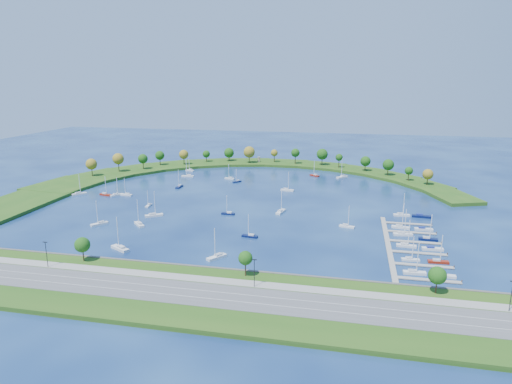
% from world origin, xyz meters
% --- Properties ---
extents(ground, '(700.00, 700.00, 0.00)m').
position_xyz_m(ground, '(0.00, 0.00, 0.00)').
color(ground, '#081847').
rests_on(ground, ground).
extents(south_shoreline, '(420.00, 43.10, 11.60)m').
position_xyz_m(south_shoreline, '(0.03, -122.88, 1.00)').
color(south_shoreline, '#224B14').
rests_on(south_shoreline, ground).
extents(breakwater, '(286.74, 247.64, 2.00)m').
position_xyz_m(breakwater, '(-46.33, 48.72, 0.99)').
color(breakwater, '#224B14').
rests_on(breakwater, ground).
extents(breakwater_trees, '(240.92, 89.43, 14.07)m').
position_xyz_m(breakwater_trees, '(-17.73, 87.51, 10.24)').
color(breakwater_trees, '#382314').
rests_on(breakwater_trees, breakwater).
extents(harbor_tower, '(2.60, 2.60, 4.11)m').
position_xyz_m(harbor_tower, '(-15.97, 115.27, 4.11)').
color(harbor_tower, gray).
rests_on(harbor_tower, breakwater).
extents(dock_system, '(24.28, 82.00, 1.60)m').
position_xyz_m(dock_system, '(85.30, -61.00, 0.35)').
color(dock_system, gray).
rests_on(dock_system, ground).
extents(moored_boat_0, '(7.25, 8.64, 13.06)m').
position_xyz_m(moored_boat_0, '(8.97, -89.92, 0.94)').
color(moored_boat_0, silver).
rests_on(moored_boat_0, ground).
extents(moored_boat_1, '(7.79, 8.42, 13.19)m').
position_xyz_m(moored_boat_1, '(-105.06, -9.66, 0.94)').
color(moored_boat_1, silver).
rests_on(moored_boat_1, ground).
extents(moored_boat_2, '(7.20, 2.14, 10.53)m').
position_xyz_m(moored_boat_2, '(-2.68, -30.62, 0.87)').
color(moored_boat_2, '#09123A').
rests_on(moored_boat_2, ground).
extents(moored_boat_3, '(7.77, 6.33, 11.64)m').
position_xyz_m(moored_boat_3, '(34.45, 76.32, 0.90)').
color(moored_boat_3, maroon).
rests_on(moored_boat_3, ground).
extents(moored_boat_4, '(2.34, 6.66, 9.61)m').
position_xyz_m(moored_boat_4, '(-51.37, -24.63, 0.85)').
color(moored_boat_4, silver).
rests_on(moored_boat_4, ground).
extents(moored_boat_5, '(7.70, 2.57, 11.16)m').
position_xyz_m(moored_boat_5, '(-75.28, -5.24, 0.88)').
color(moored_boat_5, silver).
rests_on(moored_boat_5, ground).
extents(moored_boat_6, '(9.94, 7.14, 14.45)m').
position_xyz_m(moored_boat_6, '(-33.95, -89.62, 0.98)').
color(moored_boat_6, silver).
rests_on(moored_boat_6, ground).
extents(moored_boat_7, '(8.02, 8.07, 13.07)m').
position_xyz_m(moored_boat_7, '(-40.87, -57.69, 0.94)').
color(moored_boat_7, silver).
rests_on(moored_boat_7, ground).
extents(moored_boat_8, '(2.62, 8.38, 12.21)m').
position_xyz_m(moored_boat_8, '(-50.92, 21.73, 0.91)').
color(moored_boat_8, '#09123A').
rests_on(moored_boat_8, ground).
extents(moored_boat_9, '(8.56, 4.26, 12.12)m').
position_xyz_m(moored_boat_9, '(-88.09, -7.71, 0.91)').
color(moored_boat_9, maroon).
rests_on(moored_boat_9, ground).
extents(moored_boat_10, '(6.55, 7.58, 11.57)m').
position_xyz_m(moored_boat_10, '(-80.97, -6.88, 0.89)').
color(moored_boat_10, silver).
rests_on(moored_boat_10, ground).
extents(moored_boat_11, '(7.76, 3.95, 10.99)m').
position_xyz_m(moored_boat_11, '(59.93, -39.16, 0.88)').
color(moored_boat_11, silver).
rests_on(moored_boat_11, ground).
extents(moored_boat_12, '(7.00, 8.26, 12.52)m').
position_xyz_m(moored_boat_12, '(-60.69, -60.89, 0.92)').
color(moored_boat_12, silver).
rests_on(moored_boat_12, ground).
extents(moored_boat_13, '(7.61, 2.90, 10.90)m').
position_xyz_m(moored_boat_13, '(16.54, -62.71, 0.88)').
color(moored_boat_13, '#09123A').
rests_on(moored_boat_13, ground).
extents(moored_boat_14, '(4.45, 9.48, 13.44)m').
position_xyz_m(moored_boat_14, '(24.44, -21.64, 0.95)').
color(moored_boat_14, silver).
rests_on(moored_boat_14, ground).
extents(moored_boat_15, '(7.76, 3.82, 10.99)m').
position_xyz_m(moored_boat_15, '(-24.74, 53.25, 0.88)').
color(moored_boat_15, silver).
rests_on(moored_boat_15, ground).
extents(moored_boat_16, '(8.65, 9.04, 14.38)m').
position_xyz_m(moored_boat_16, '(54.72, 74.39, 0.98)').
color(moored_boat_16, silver).
rests_on(moored_boat_16, ground).
extents(moored_boat_17, '(7.83, 4.73, 11.13)m').
position_xyz_m(moored_boat_17, '(-63.02, 75.16, 0.88)').
color(moored_boat_17, silver).
rests_on(moored_boat_17, ground).
extents(moored_boat_18, '(8.87, 3.44, 12.71)m').
position_xyz_m(moored_boat_18, '(20.91, 27.18, 0.93)').
color(moored_boat_18, silver).
rests_on(moored_boat_18, ground).
extents(moored_boat_19, '(9.18, 3.59, 13.14)m').
position_xyz_m(moored_boat_19, '(-57.06, 54.25, 0.94)').
color(moored_boat_19, silver).
rests_on(moored_boat_19, ground).
extents(moored_boat_20, '(9.12, 7.46, 13.67)m').
position_xyz_m(moored_boat_20, '(-40.12, -42.25, 0.96)').
color(moored_boat_20, silver).
rests_on(moored_boat_20, ground).
extents(moored_boat_21, '(5.55, 6.19, 9.57)m').
position_xyz_m(moored_boat_21, '(-17.14, 44.97, 0.85)').
color(moored_boat_21, '#09123A').
rests_on(moored_boat_21, ground).
extents(docked_boat_0, '(8.44, 2.88, 12.21)m').
position_xyz_m(docked_boat_0, '(85.52, -88.96, 0.91)').
color(docked_boat_0, silver).
rests_on(docked_boat_0, ground).
extents(docked_boat_1, '(7.93, 2.49, 1.60)m').
position_xyz_m(docked_boat_1, '(95.99, -89.42, 0.59)').
color(docked_boat_1, silver).
rests_on(docked_boat_1, ground).
extents(docked_boat_2, '(7.18, 2.43, 10.40)m').
position_xyz_m(docked_boat_2, '(85.54, -76.09, 0.86)').
color(docked_boat_2, silver).
rests_on(docked_boat_2, ground).
extents(docked_boat_3, '(8.06, 2.64, 11.69)m').
position_xyz_m(docked_boat_3, '(96.02, -76.15, 0.90)').
color(docked_boat_3, maroon).
rests_on(docked_boat_3, ground).
extents(docked_boat_4, '(8.48, 2.90, 12.26)m').
position_xyz_m(docked_boat_4, '(85.52, -60.50, 0.91)').
color(docked_boat_4, silver).
rests_on(docked_boat_4, ground).
extents(docked_boat_5, '(8.88, 2.95, 1.79)m').
position_xyz_m(docked_boat_5, '(95.97, -62.14, 0.66)').
color(docked_boat_5, silver).
rests_on(docked_boat_5, ground).
extents(docked_boat_6, '(8.93, 3.54, 12.76)m').
position_xyz_m(docked_boat_6, '(85.51, -45.66, 0.93)').
color(docked_boat_6, silver).
rests_on(docked_boat_6, ground).
extents(docked_boat_7, '(8.44, 2.87, 12.21)m').
position_xyz_m(docked_boat_7, '(96.02, -49.98, 0.91)').
color(docked_boat_7, '#09123A').
rests_on(docked_boat_7, ground).
extents(docked_boat_8, '(8.86, 3.59, 12.66)m').
position_xyz_m(docked_boat_8, '(85.51, -35.25, 0.93)').
color(docked_boat_8, silver).
rests_on(docked_boat_8, ground).
extents(docked_boat_9, '(8.57, 2.56, 1.74)m').
position_xyz_m(docked_boat_9, '(95.98, -35.99, 0.64)').
color(docked_boat_9, silver).
rests_on(docked_boat_9, ground).
extents(docked_boat_10, '(8.59, 3.11, 12.36)m').
position_xyz_m(docked_boat_10, '(87.91, -14.23, 0.92)').
color(docked_boat_10, silver).
rests_on(docked_boat_10, ground).
extents(docked_boat_11, '(9.72, 3.38, 1.95)m').
position_xyz_m(docked_boat_11, '(97.86, -14.49, 0.72)').
color(docked_boat_11, '#09123A').
rests_on(docked_boat_11, ground).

